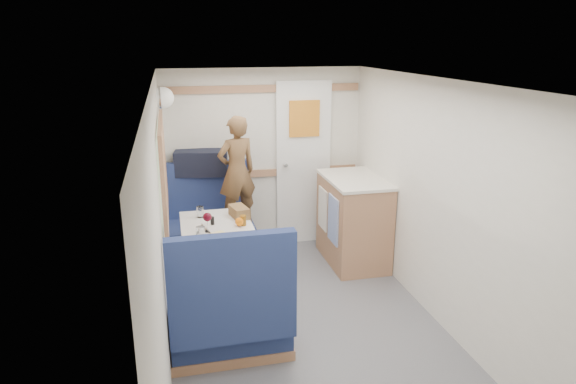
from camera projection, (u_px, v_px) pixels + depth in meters
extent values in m
plane|color=#515156|center=(319.00, 353.00, 3.90)|extent=(4.50, 4.50, 0.00)
plane|color=silver|center=(325.00, 85.00, 3.33)|extent=(4.50, 4.50, 0.00)
cube|color=silver|center=(264.00, 159.00, 5.71)|extent=(2.20, 0.02, 2.00)
cube|color=silver|center=(161.00, 243.00, 3.37)|extent=(0.02, 4.50, 2.00)
cube|color=silver|center=(462.00, 218.00, 3.85)|extent=(0.02, 4.50, 2.00)
cube|color=#966644|center=(264.00, 173.00, 5.74)|extent=(2.15, 0.02, 0.08)
cube|color=#966644|center=(263.00, 89.00, 5.47)|extent=(2.15, 0.02, 0.08)
cube|color=#ADBB9E|center=(162.00, 170.00, 4.24)|extent=(0.04, 1.30, 0.72)
cube|color=white|center=(303.00, 164.00, 5.80)|extent=(0.62, 0.04, 1.86)
cube|color=orange|center=(304.00, 119.00, 5.62)|extent=(0.34, 0.03, 0.40)
cylinder|color=silver|center=(285.00, 164.00, 5.70)|extent=(0.04, 0.10, 0.04)
cube|color=white|center=(217.00, 228.00, 4.49)|extent=(0.62, 0.92, 0.04)
cylinder|color=silver|center=(219.00, 265.00, 4.59)|extent=(0.08, 0.08, 0.66)
cylinder|color=silver|center=(220.00, 298.00, 4.69)|extent=(0.36, 0.36, 0.03)
cube|color=navy|center=(211.00, 244.00, 5.37)|extent=(0.88, 0.50, 0.45)
cube|color=navy|center=(208.00, 198.00, 5.51)|extent=(0.88, 0.10, 0.80)
cube|color=#966644|center=(212.00, 260.00, 5.43)|extent=(0.90, 0.52, 0.08)
cube|color=navy|center=(230.00, 323.00, 3.88)|extent=(0.88, 0.50, 0.45)
cube|color=navy|center=(233.00, 289.00, 3.50)|extent=(0.88, 0.10, 0.80)
cube|color=#966644|center=(231.00, 345.00, 3.93)|extent=(0.90, 0.52, 0.08)
cube|color=#966644|center=(206.00, 176.00, 5.48)|extent=(0.90, 0.14, 0.04)
sphere|color=white|center=(163.00, 98.00, 4.90)|extent=(0.20, 0.20, 0.20)
cube|color=#966644|center=(353.00, 221.00, 5.39)|extent=(0.54, 0.90, 0.90)
cube|color=silver|center=(355.00, 179.00, 5.26)|extent=(0.56, 0.92, 0.03)
cube|color=#5972B2|center=(333.00, 220.00, 5.14)|extent=(0.01, 0.30, 0.48)
cube|color=silver|center=(323.00, 209.00, 5.47)|extent=(0.01, 0.28, 0.44)
imported|color=brown|center=(237.00, 172.00, 5.14)|extent=(0.48, 0.39, 1.13)
cube|color=black|center=(201.00, 163.00, 5.43)|extent=(0.58, 0.34, 0.26)
cube|color=silver|center=(221.00, 228.00, 4.42)|extent=(0.32, 0.38, 0.02)
sphere|color=#DA5909|center=(239.00, 222.00, 4.42)|extent=(0.07, 0.07, 0.07)
cube|color=#EDDB89|center=(218.00, 235.00, 4.17)|extent=(0.13, 0.11, 0.04)
cylinder|color=white|center=(208.00, 231.00, 4.35)|extent=(0.06, 0.06, 0.01)
cylinder|color=white|center=(208.00, 225.00, 4.34)|extent=(0.01, 0.01, 0.10)
sphere|color=#4C0816|center=(207.00, 217.00, 4.32)|extent=(0.08, 0.08, 0.08)
cylinder|color=white|center=(201.00, 234.00, 4.15)|extent=(0.07, 0.07, 0.12)
cylinder|color=white|center=(200.00, 212.00, 4.69)|extent=(0.06, 0.06, 0.10)
cylinder|color=brown|center=(243.00, 220.00, 4.49)|extent=(0.06, 0.06, 0.09)
cylinder|color=black|center=(212.00, 222.00, 4.46)|extent=(0.03, 0.03, 0.09)
cube|color=brown|center=(239.00, 212.00, 4.70)|extent=(0.18, 0.26, 0.10)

